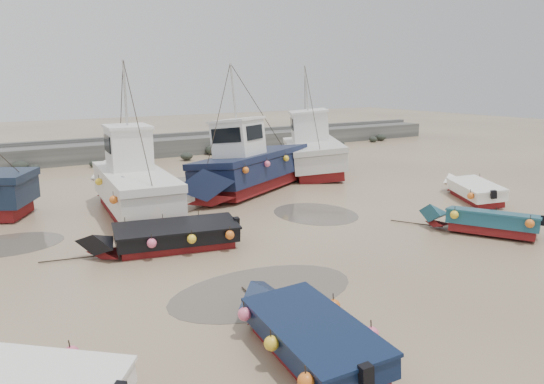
{
  "coord_description": "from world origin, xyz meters",
  "views": [
    {
      "loc": [
        -9.37,
        -14.16,
        5.6
      ],
      "look_at": [
        1.05,
        2.0,
        1.4
      ],
      "focal_mm": 35.0,
      "sensor_mm": 36.0,
      "label": 1
    }
  ],
  "objects_px": {
    "dinghy_4": "(165,234)",
    "cabin_boat_3": "(313,149)",
    "dinghy_2": "(482,218)",
    "cabin_boat_2": "(248,166)",
    "cabin_boat_1": "(132,182)",
    "person": "(124,224)",
    "dinghy_3": "(473,188)",
    "dinghy_1": "(306,327)"
  },
  "relations": [
    {
      "from": "dinghy_4",
      "to": "cabin_boat_3",
      "type": "bearing_deg",
      "value": -42.5
    },
    {
      "from": "dinghy_2",
      "to": "cabin_boat_3",
      "type": "xyz_separation_m",
      "value": [
        2.65,
        13.63,
        0.78
      ]
    },
    {
      "from": "cabin_boat_2",
      "to": "cabin_boat_3",
      "type": "relative_size",
      "value": 1.06
    },
    {
      "from": "cabin_boat_1",
      "to": "person",
      "type": "xyz_separation_m",
      "value": [
        -0.84,
        -1.39,
        -1.34
      ]
    },
    {
      "from": "cabin_boat_1",
      "to": "dinghy_3",
      "type": "bearing_deg",
      "value": -15.77
    },
    {
      "from": "dinghy_4",
      "to": "person",
      "type": "xyz_separation_m",
      "value": [
        -0.16,
        3.87,
        -0.54
      ]
    },
    {
      "from": "dinghy_3",
      "to": "cabin_boat_1",
      "type": "xyz_separation_m",
      "value": [
        -14.16,
        6.02,
        0.79
      ]
    },
    {
      "from": "cabin_boat_2",
      "to": "cabin_boat_3",
      "type": "bearing_deg",
      "value": -93.64
    },
    {
      "from": "dinghy_4",
      "to": "dinghy_3",
      "type": "bearing_deg",
      "value": -80.57
    },
    {
      "from": "dinghy_2",
      "to": "dinghy_1",
      "type": "bearing_deg",
      "value": 169.41
    },
    {
      "from": "dinghy_3",
      "to": "dinghy_4",
      "type": "distance_m",
      "value": 14.85
    },
    {
      "from": "cabin_boat_2",
      "to": "person",
      "type": "relative_size",
      "value": 5.35
    },
    {
      "from": "dinghy_1",
      "to": "dinghy_3",
      "type": "height_order",
      "value": "same"
    },
    {
      "from": "cabin_boat_2",
      "to": "dinghy_3",
      "type": "bearing_deg",
      "value": -159.8
    },
    {
      "from": "dinghy_2",
      "to": "dinghy_3",
      "type": "bearing_deg",
      "value": 10.99
    },
    {
      "from": "dinghy_4",
      "to": "cabin_boat_3",
      "type": "xyz_separation_m",
      "value": [
        13.04,
        9.18,
        0.8
      ]
    },
    {
      "from": "cabin_boat_2",
      "to": "cabin_boat_1",
      "type": "bearing_deg",
      "value": 71.04
    },
    {
      "from": "dinghy_2",
      "to": "dinghy_4",
      "type": "relative_size",
      "value": 0.8
    },
    {
      "from": "dinghy_1",
      "to": "cabin_boat_1",
      "type": "relative_size",
      "value": 0.59
    },
    {
      "from": "cabin_boat_3",
      "to": "dinghy_1",
      "type": "bearing_deg",
      "value": -97.99
    },
    {
      "from": "dinghy_2",
      "to": "cabin_boat_1",
      "type": "xyz_separation_m",
      "value": [
        -9.71,
        9.7,
        0.78
      ]
    },
    {
      "from": "cabin_boat_2",
      "to": "person",
      "type": "distance_m",
      "value": 7.5
    },
    {
      "from": "dinghy_1",
      "to": "cabin_boat_1",
      "type": "distance_m",
      "value": 13.15
    },
    {
      "from": "cabin_boat_2",
      "to": "cabin_boat_3",
      "type": "height_order",
      "value": "same"
    },
    {
      "from": "dinghy_1",
      "to": "cabin_boat_3",
      "type": "height_order",
      "value": "cabin_boat_3"
    },
    {
      "from": "cabin_boat_1",
      "to": "cabin_boat_3",
      "type": "height_order",
      "value": "same"
    },
    {
      "from": "dinghy_1",
      "to": "dinghy_4",
      "type": "bearing_deg",
      "value": 98.0
    },
    {
      "from": "cabin_boat_1",
      "to": "cabin_boat_2",
      "type": "distance_m",
      "value": 6.22
    },
    {
      "from": "dinghy_4",
      "to": "cabin_boat_3",
      "type": "relative_size",
      "value": 0.66
    },
    {
      "from": "dinghy_2",
      "to": "dinghy_3",
      "type": "relative_size",
      "value": 0.93
    },
    {
      "from": "cabin_boat_3",
      "to": "person",
      "type": "distance_m",
      "value": 14.29
    },
    {
      "from": "dinghy_4",
      "to": "cabin_boat_3",
      "type": "height_order",
      "value": "cabin_boat_3"
    },
    {
      "from": "dinghy_3",
      "to": "cabin_boat_2",
      "type": "height_order",
      "value": "cabin_boat_2"
    },
    {
      "from": "cabin_boat_1",
      "to": "cabin_boat_3",
      "type": "distance_m",
      "value": 12.97
    },
    {
      "from": "dinghy_4",
      "to": "cabin_boat_1",
      "type": "xyz_separation_m",
      "value": [
        0.68,
        5.26,
        0.8
      ]
    },
    {
      "from": "dinghy_3",
      "to": "cabin_boat_1",
      "type": "height_order",
      "value": "cabin_boat_1"
    },
    {
      "from": "cabin_boat_1",
      "to": "person",
      "type": "distance_m",
      "value": 2.11
    },
    {
      "from": "person",
      "to": "cabin_boat_3",
      "type": "bearing_deg",
      "value": -169.23
    },
    {
      "from": "cabin_boat_2",
      "to": "cabin_boat_3",
      "type": "distance_m",
      "value": 6.87
    },
    {
      "from": "cabin_boat_2",
      "to": "person",
      "type": "xyz_separation_m",
      "value": [
        -6.97,
        -2.42,
        -1.32
      ]
    },
    {
      "from": "dinghy_4",
      "to": "dinghy_1",
      "type": "bearing_deg",
      "value": -168.06
    },
    {
      "from": "dinghy_4",
      "to": "cabin_boat_1",
      "type": "bearing_deg",
      "value": 5.02
    }
  ]
}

